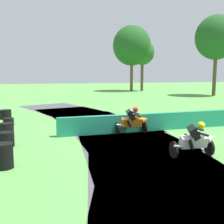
{
  "coord_description": "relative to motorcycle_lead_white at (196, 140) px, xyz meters",
  "views": [
    {
      "loc": [
        -3.62,
        -13.21,
        3.03
      ],
      "look_at": [
        -0.14,
        1.06,
        0.9
      ],
      "focal_mm": 44.83,
      "sensor_mm": 36.0,
      "label": 1
    }
  ],
  "objects": [
    {
      "name": "motorcycle_lead_white",
      "position": [
        0.0,
        0.0,
        0.0
      ],
      "size": [
        1.68,
        0.87,
        1.42
      ],
      "color": "black",
      "rests_on": "ground"
    },
    {
      "name": "tire_stack_extra_a",
      "position": [
        -7.2,
        8.01,
        -0.43
      ],
      "size": [
        0.59,
        0.59,
        0.4
      ],
      "color": "black",
      "rests_on": "ground"
    },
    {
      "name": "tire_stack_extra_b",
      "position": [
        -7.62,
        10.19,
        -0.33
      ],
      "size": [
        0.71,
        0.71,
        0.6
      ],
      "color": "black",
      "rests_on": "ground"
    },
    {
      "name": "tire_stack_far",
      "position": [
        -6.96,
        5.25,
        -0.33
      ],
      "size": [
        0.65,
        0.65,
        0.6
      ],
      "color": "black",
      "rests_on": "ground"
    },
    {
      "name": "tire_stack_mid_b",
      "position": [
        -6.72,
        3.11,
        -0.33
      ],
      "size": [
        0.62,
        0.62,
        0.6
      ],
      "color": "black",
      "rests_on": "ground"
    },
    {
      "name": "tree_mid_rise",
      "position": [
        15.76,
        22.69,
        6.57
      ],
      "size": [
        5.21,
        5.21,
        9.96
      ],
      "color": "brown",
      "rests_on": "ground"
    },
    {
      "name": "tree_far_left",
      "position": [
        8.2,
        33.31,
        6.35
      ],
      "size": [
        5.81,
        5.81,
        10.05
      ],
      "color": "brown",
      "rests_on": "ground"
    },
    {
      "name": "tree_far_right",
      "position": [
        9.9,
        33.22,
        5.34
      ],
      "size": [
        3.73,
        3.73,
        7.98
      ],
      "color": "brown",
      "rests_on": "ground"
    },
    {
      "name": "track_asphalt",
      "position": [
        -2.32,
        4.51,
        -0.62
      ],
      "size": [
        8.34,
        28.54,
        0.01
      ],
      "color": "#47474C",
      "rests_on": "ground"
    },
    {
      "name": "ground_plane",
      "position": [
        -1.55,
        4.56,
        -0.63
      ],
      "size": [
        120.0,
        120.0,
        0.0
      ],
      "primitive_type": "plane",
      "color": "#569947"
    },
    {
      "name": "safety_barrier",
      "position": [
        3.69,
        4.88,
        -0.18
      ],
      "size": [
        16.69,
        1.32,
        0.9
      ],
      "primitive_type": "cube",
      "rotation": [
        0.0,
        0.0,
        -1.51
      ],
      "color": "#1E8466",
      "rests_on": "ground"
    },
    {
      "name": "tire_stack_mid_a",
      "position": [
        -6.47,
        0.4,
        -0.23
      ],
      "size": [
        0.59,
        0.59,
        0.8
      ],
      "color": "black",
      "rests_on": "ground"
    },
    {
      "name": "motorcycle_chase_orange",
      "position": [
        -0.98,
        4.13,
        0.02
      ],
      "size": [
        1.68,
        0.78,
        1.43
      ],
      "color": "black",
      "rests_on": "ground"
    }
  ]
}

